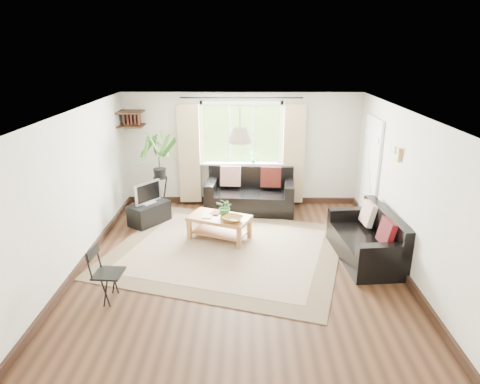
{
  "coord_description": "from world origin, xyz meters",
  "views": [
    {
      "loc": [
        0.09,
        -6.16,
        3.31
      ],
      "look_at": [
        0.0,
        0.4,
        1.05
      ],
      "focal_mm": 32.0,
      "sensor_mm": 36.0,
      "label": 1
    }
  ],
  "objects_px": {
    "sofa_back": "(250,192)",
    "folding_chair": "(109,274)",
    "tv_stand": "(149,213)",
    "palm_stand": "(160,174)",
    "sofa_right": "(366,237)",
    "coffee_table": "(219,228)"
  },
  "relations": [
    {
      "from": "sofa_back",
      "to": "folding_chair",
      "type": "relative_size",
      "value": 2.29
    },
    {
      "from": "coffee_table",
      "to": "folding_chair",
      "type": "height_order",
      "value": "folding_chair"
    },
    {
      "from": "tv_stand",
      "to": "folding_chair",
      "type": "height_order",
      "value": "folding_chair"
    },
    {
      "from": "sofa_back",
      "to": "sofa_right",
      "type": "bearing_deg",
      "value": -44.59
    },
    {
      "from": "sofa_right",
      "to": "coffee_table",
      "type": "relative_size",
      "value": 1.53
    },
    {
      "from": "tv_stand",
      "to": "folding_chair",
      "type": "distance_m",
      "value": 2.67
    },
    {
      "from": "palm_stand",
      "to": "folding_chair",
      "type": "height_order",
      "value": "palm_stand"
    },
    {
      "from": "tv_stand",
      "to": "folding_chair",
      "type": "xyz_separation_m",
      "value": [
        0.04,
        -2.66,
        0.19
      ]
    },
    {
      "from": "palm_stand",
      "to": "folding_chair",
      "type": "distance_m",
      "value": 3.28
    },
    {
      "from": "palm_stand",
      "to": "folding_chair",
      "type": "relative_size",
      "value": 2.12
    },
    {
      "from": "folding_chair",
      "to": "coffee_table",
      "type": "bearing_deg",
      "value": -31.71
    },
    {
      "from": "sofa_right",
      "to": "palm_stand",
      "type": "height_order",
      "value": "palm_stand"
    },
    {
      "from": "sofa_right",
      "to": "sofa_back",
      "type": "bearing_deg",
      "value": -144.07
    },
    {
      "from": "tv_stand",
      "to": "palm_stand",
      "type": "xyz_separation_m",
      "value": [
        0.13,
        0.59,
        0.63
      ]
    },
    {
      "from": "sofa_right",
      "to": "folding_chair",
      "type": "distance_m",
      "value": 3.99
    },
    {
      "from": "tv_stand",
      "to": "folding_chair",
      "type": "bearing_deg",
      "value": -142.31
    },
    {
      "from": "palm_stand",
      "to": "sofa_right",
      "type": "bearing_deg",
      "value": -28.3
    },
    {
      "from": "palm_stand",
      "to": "folding_chair",
      "type": "bearing_deg",
      "value": -91.71
    },
    {
      "from": "coffee_table",
      "to": "folding_chair",
      "type": "bearing_deg",
      "value": -124.95
    },
    {
      "from": "sofa_right",
      "to": "coffee_table",
      "type": "xyz_separation_m",
      "value": [
        -2.41,
        0.7,
        -0.16
      ]
    },
    {
      "from": "coffee_table",
      "to": "sofa_back",
      "type": "bearing_deg",
      "value": 68.24
    },
    {
      "from": "folding_chair",
      "to": "tv_stand",
      "type": "bearing_deg",
      "value": 4.02
    }
  ]
}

